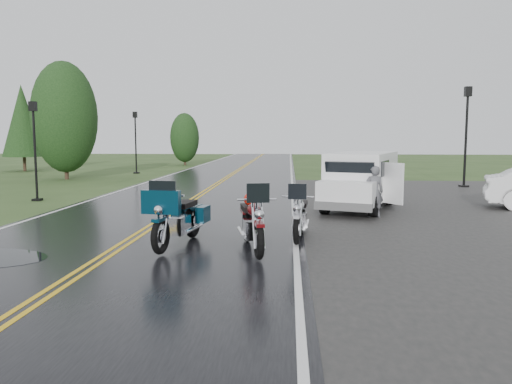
% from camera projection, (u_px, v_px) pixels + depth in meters
% --- Properties ---
extents(ground, '(120.00, 120.00, 0.00)m').
position_uv_depth(ground, '(124.00, 246.00, 11.07)').
color(ground, '#2D471E').
rests_on(ground, ground).
extents(road, '(8.00, 100.00, 0.04)m').
position_uv_depth(road, '(202.00, 194.00, 20.98)').
color(road, black).
rests_on(road, ground).
extents(motorcycle_red, '(1.38, 2.57, 1.44)m').
position_uv_depth(motorcycle_red, '(259.00, 226.00, 9.48)').
color(motorcycle_red, '#55090C').
rests_on(motorcycle_red, ground).
extents(motorcycle_teal, '(1.31, 2.62, 1.48)m').
position_uv_depth(motorcycle_teal, '(160.00, 221.00, 9.90)').
color(motorcycle_teal, '#052637').
rests_on(motorcycle_teal, ground).
extents(motorcycle_silver, '(1.00, 2.28, 1.31)m').
position_uv_depth(motorcycle_silver, '(297.00, 218.00, 10.83)').
color(motorcycle_silver, '#A5A6AC').
rests_on(motorcycle_silver, ground).
extents(van_white, '(3.38, 5.23, 1.93)m').
position_uv_depth(van_white, '(325.00, 184.00, 15.35)').
color(van_white, white).
rests_on(van_white, ground).
extents(person_at_van, '(0.57, 0.38, 1.53)m').
position_uv_depth(person_at_van, '(374.00, 193.00, 14.76)').
color(person_at_van, '#54545A').
rests_on(person_at_van, ground).
extents(lamp_post_near_left, '(0.32, 0.32, 3.76)m').
position_uv_depth(lamp_post_near_left, '(35.00, 151.00, 18.64)').
color(lamp_post_near_left, black).
rests_on(lamp_post_near_left, ground).
extents(lamp_post_far_left, '(0.35, 0.35, 4.10)m').
position_uv_depth(lamp_post_far_left, '(136.00, 142.00, 32.78)').
color(lamp_post_far_left, black).
rests_on(lamp_post_far_left, ground).
extents(lamp_post_far_right, '(0.41, 0.41, 4.81)m').
position_uv_depth(lamp_post_far_right, '(466.00, 137.00, 23.62)').
color(lamp_post_far_right, black).
rests_on(lamp_post_far_right, ground).
extents(tree_left_mid, '(3.63, 3.63, 5.68)m').
position_uv_depth(tree_left_mid, '(65.00, 129.00, 28.15)').
color(tree_left_mid, '#1E3D19').
rests_on(tree_left_mid, ground).
extents(tree_left_far, '(2.47, 2.47, 3.79)m').
position_uv_depth(tree_left_far, '(185.00, 143.00, 42.46)').
color(tree_left_far, '#1E3D19').
rests_on(tree_left_far, ground).
extents(pine_left_far, '(2.84, 2.84, 5.91)m').
position_uv_depth(pine_left_far, '(23.00, 129.00, 35.00)').
color(pine_left_far, '#1E3D19').
rests_on(pine_left_far, ground).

